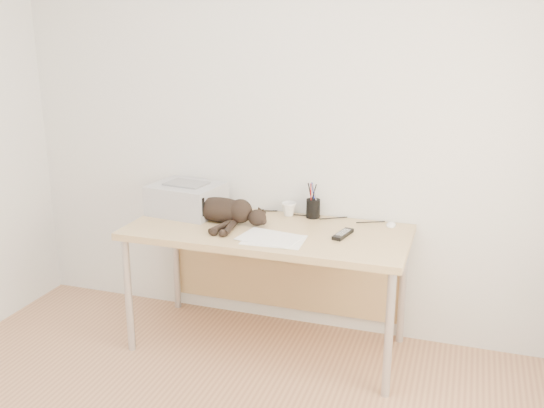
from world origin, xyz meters
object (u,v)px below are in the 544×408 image
(cat, at_px, (217,211))
(pen_cup, at_px, (313,208))
(printer, at_px, (187,198))
(mouse, at_px, (391,223))
(desk, at_px, (272,246))
(mug, at_px, (289,209))

(cat, relative_size, pen_cup, 3.23)
(printer, relative_size, pen_cup, 2.08)
(pen_cup, distance_m, mouse, 0.47)
(pen_cup, bearing_deg, desk, -133.41)
(mug, distance_m, pen_cup, 0.15)
(mouse, bearing_deg, desk, -166.84)
(cat, xyz_separation_m, mug, (0.36, 0.25, -0.03))
(desk, relative_size, mouse, 16.57)
(printer, relative_size, mouse, 4.59)
(mug, bearing_deg, desk, -102.42)
(desk, height_order, mouse, mouse)
(cat, xyz_separation_m, pen_cup, (0.51, 0.26, -0.01))
(cat, height_order, mug, cat)
(desk, distance_m, mug, 0.26)
(cat, relative_size, mug, 7.78)
(desk, relative_size, mug, 18.12)
(desk, bearing_deg, mug, 77.58)
(mug, relative_size, pen_cup, 0.42)
(desk, height_order, printer, printer)
(pen_cup, bearing_deg, printer, -168.87)
(desk, height_order, mug, mug)
(desk, xyz_separation_m, mouse, (0.66, 0.19, 0.15))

